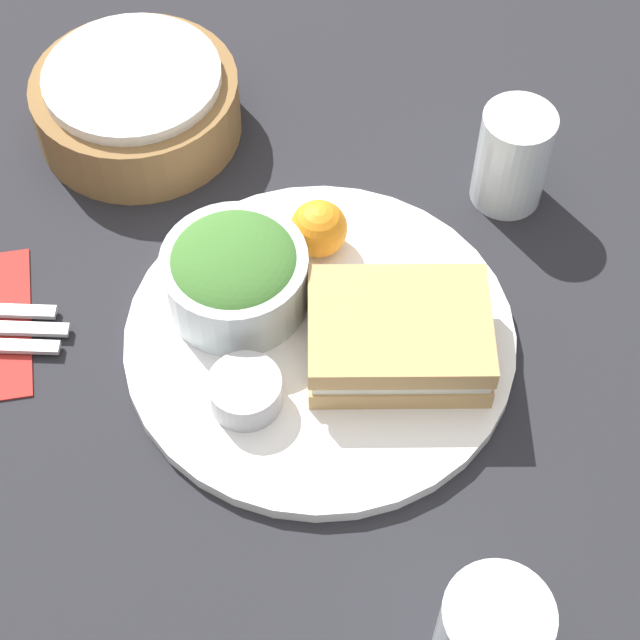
% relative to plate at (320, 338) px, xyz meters
% --- Properties ---
extents(ground_plane, '(4.00, 4.00, 0.00)m').
position_rel_plate_xyz_m(ground_plane, '(0.00, 0.00, -0.01)').
color(ground_plane, '#232328').
extents(plate, '(0.33, 0.33, 0.01)m').
position_rel_plate_xyz_m(plate, '(0.00, 0.00, 0.00)').
color(plate, white).
rests_on(plate, ground_plane).
extents(sandwich, '(0.16, 0.13, 0.05)m').
position_rel_plate_xyz_m(sandwich, '(0.06, -0.03, 0.03)').
color(sandwich, tan).
rests_on(sandwich, plate).
extents(salad_bowl, '(0.12, 0.12, 0.07)m').
position_rel_plate_xyz_m(salad_bowl, '(-0.06, 0.05, 0.04)').
color(salad_bowl, silver).
rests_on(salad_bowl, plate).
extents(dressing_cup, '(0.06, 0.06, 0.03)m').
position_rel_plate_xyz_m(dressing_cup, '(-0.07, -0.05, 0.02)').
color(dressing_cup, '#B7B7BC').
rests_on(dressing_cup, plate).
extents(orange_wedge, '(0.05, 0.05, 0.05)m').
position_rel_plate_xyz_m(orange_wedge, '(0.01, 0.09, 0.03)').
color(orange_wedge, orange).
rests_on(orange_wedge, plate).
extents(drink_glass, '(0.07, 0.07, 0.10)m').
position_rel_plate_xyz_m(drink_glass, '(0.20, 0.13, 0.04)').
color(drink_glass, silver).
rests_on(drink_glass, ground_plane).
extents(bread_basket, '(0.20, 0.20, 0.07)m').
position_rel_plate_xyz_m(bread_basket, '(-0.13, 0.28, 0.03)').
color(bread_basket, olive).
rests_on(bread_basket, ground_plane).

